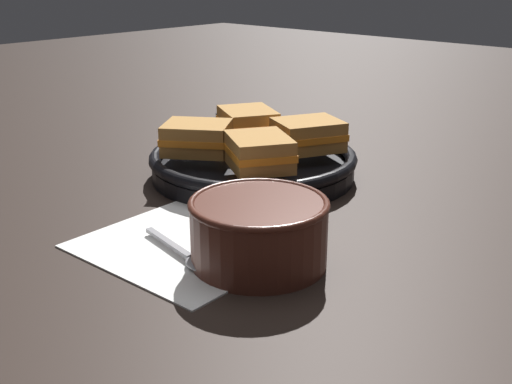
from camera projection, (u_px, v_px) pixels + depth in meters
name	position (u px, v px, depth m)	size (l,w,h in m)	color
ground_plane	(224.00, 235.00, 0.79)	(4.00, 4.00, 0.00)	black
napkin	(183.00, 246.00, 0.76)	(0.24, 0.20, 0.00)	white
soup_bowl	(259.00, 228.00, 0.70)	(0.15, 0.15, 0.08)	#4C2319
spoon	(191.00, 258.00, 0.71)	(0.14, 0.04, 0.01)	#9E9EA3
skillet	(253.00, 163.00, 1.00)	(0.41, 0.34, 0.04)	black
sandwich_near_left	(197.00, 138.00, 0.97)	(0.13, 0.12, 0.05)	#B27A38
sandwich_near_right	(259.00, 152.00, 0.90)	(0.13, 0.12, 0.05)	#B27A38
sandwich_far_left	(308.00, 135.00, 0.99)	(0.12, 0.13, 0.05)	#B27A38
sandwich_far_right	(248.00, 123.00, 1.06)	(0.13, 0.12, 0.05)	#B27A38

